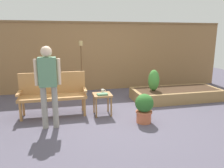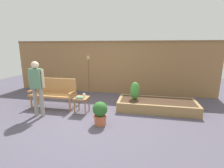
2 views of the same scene
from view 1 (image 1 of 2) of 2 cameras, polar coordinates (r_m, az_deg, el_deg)
The scene contains 11 objects.
ground_plane at distance 4.78m, azimuth 2.49°, elevation -8.77°, with size 14.00×14.00×0.00m, color #514C5B.
fence_back at distance 7.01m, azimuth -3.20°, elevation 7.31°, with size 8.40×0.14×2.16m.
garden_bench at distance 4.98m, azimuth -15.23°, elevation -1.72°, with size 1.44×0.48×0.94m.
side_table at distance 4.82m, azimuth -2.56°, elevation -3.58°, with size 0.40×0.40×0.48m.
cup_on_table at distance 4.91m, azimuth -2.41°, elevation -1.81°, with size 0.10×0.07×0.08m.
book_on_table at distance 4.72m, azimuth -2.56°, elevation -2.70°, with size 0.23×0.14×0.03m, color #4C7A56.
potted_boxwood at distance 4.46m, azimuth 8.44°, elevation -6.04°, with size 0.37×0.37×0.60m.
raised_planter_bed at distance 6.27m, azimuth 16.43°, elevation -2.58°, with size 2.40×1.00×0.30m.
shrub_near_bench at distance 5.85m, azimuth 10.91°, elevation 0.96°, with size 0.29×0.29×0.56m.
tiki_torch at distance 6.14m, azimuth -8.07°, elevation 6.55°, with size 0.10×0.10×1.60m.
person_by_bench at distance 4.17m, azimuth -16.44°, elevation 0.92°, with size 0.47×0.20×1.56m.
Camera 1 is at (-1.21, -4.28, 1.75)m, focal length 34.83 mm.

